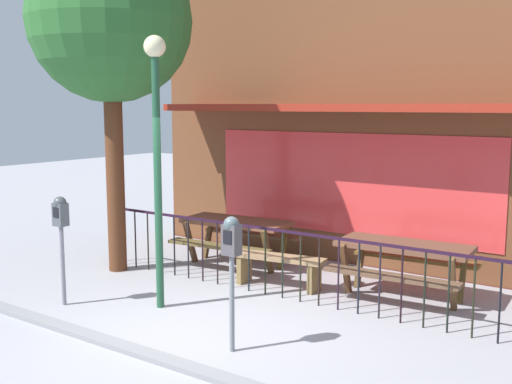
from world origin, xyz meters
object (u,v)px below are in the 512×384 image
picnic_table_right (404,255)px  street_lamp (157,130)px  street_tree (110,23)px  parking_meter_near (61,222)px  parking_meter_far (232,248)px  patio_bench (278,264)px  picnic_table_left (236,229)px

picnic_table_right → street_lamp: street_lamp is taller
street_lamp → street_tree: bearing=152.7°
parking_meter_near → parking_meter_far: bearing=0.9°
street_lamp → patio_bench: bearing=63.8°
parking_meter_far → street_lamp: street_lamp is taller
picnic_table_right → parking_meter_near: (-3.61, -2.88, 0.52)m
street_lamp → parking_meter_near: bearing=-149.1°
patio_bench → street_lamp: 2.69m
picnic_table_left → street_lamp: street_lamp is taller
picnic_table_left → parking_meter_near: 3.08m
patio_bench → parking_meter_near: (-1.93, -2.31, 0.78)m
parking_meter_near → street_tree: (-0.73, 1.63, 2.78)m
parking_meter_near → picnic_table_right: bearing=38.5°
patio_bench → parking_meter_far: bearing=-69.2°
street_tree → street_lamp: size_ratio=1.48×
picnic_table_right → patio_bench: picnic_table_right is taller
patio_bench → parking_meter_near: parking_meter_near is taller
picnic_table_left → patio_bench: size_ratio=1.34×
street_lamp → parking_meter_far: bearing=-20.7°
patio_bench → parking_meter_far: (0.86, -2.26, 0.80)m
picnic_table_right → parking_meter_near: size_ratio=1.28×
patio_bench → street_tree: (-2.66, -0.68, 3.56)m
picnic_table_right → parking_meter_far: 3.00m
parking_meter_far → street_lamp: 2.14m
patio_bench → street_tree: 4.50m
picnic_table_left → parking_meter_near: bearing=-102.8°
parking_meter_near → street_tree: street_tree is taller
picnic_table_left → street_tree: (-1.41, -1.33, 3.30)m
parking_meter_far → patio_bench: bearing=110.8°
street_tree → picnic_table_right: bearing=16.0°
parking_meter_near → street_lamp: 1.78m
parking_meter_near → patio_bench: bearing=50.1°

